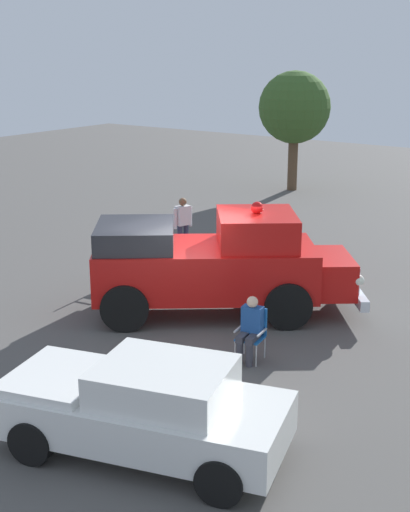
# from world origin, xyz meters

# --- Properties ---
(ground_plane) EXTENTS (60.00, 60.00, 0.00)m
(ground_plane) POSITION_xyz_m (0.00, 0.00, 0.00)
(ground_plane) COLOR #514F4C
(vintage_fire_truck) EXTENTS (5.32, 6.06, 2.59)m
(vintage_fire_truck) POSITION_xyz_m (-0.54, 0.34, 1.20)
(vintage_fire_truck) COLOR black
(vintage_fire_truck) RESTS_ON ground
(classic_hot_rod) EXTENTS (2.95, 4.70, 1.46)m
(classic_hot_rod) POSITION_xyz_m (4.90, 2.76, 0.75)
(classic_hot_rod) COLOR black
(classic_hot_rod) RESTS_ON ground
(lawn_chair_near_truck) EXTENTS (0.57, 0.58, 1.02)m
(lawn_chair_near_truck) POSITION_xyz_m (1.08, 2.34, 0.59)
(lawn_chair_near_truck) COLOR #B7BABF
(lawn_chair_near_truck) RESTS_ON ground
(lawn_chair_by_car) EXTENTS (0.57, 0.55, 1.02)m
(lawn_chair_by_car) POSITION_xyz_m (-0.65, -2.84, 0.59)
(lawn_chair_by_car) COLOR #B7BABF
(lawn_chair_by_car) RESTS_ON ground
(spectator_seated) EXTENTS (0.58, 0.45, 1.29)m
(spectator_seated) POSITION_xyz_m (1.21, 2.36, 0.70)
(spectator_seated) COLOR #383842
(spectator_seated) RESTS_ON ground
(spectator_standing) EXTENTS (0.64, 0.37, 1.68)m
(spectator_standing) POSITION_xyz_m (-3.97, -3.14, 0.96)
(spectator_standing) COLOR #2D334C
(spectator_standing) RESTS_ON ground
(oak_tree_right) EXTENTS (2.97, 2.97, 4.94)m
(oak_tree_right) POSITION_xyz_m (-14.42, -5.19, 3.42)
(oak_tree_right) COLOR brown
(oak_tree_right) RESTS_ON ground
(traffic_cone) EXTENTS (0.40, 0.40, 0.64)m
(traffic_cone) POSITION_xyz_m (-4.15, -1.37, 0.31)
(traffic_cone) COLOR orange
(traffic_cone) RESTS_ON ground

